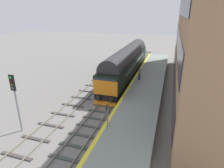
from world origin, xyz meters
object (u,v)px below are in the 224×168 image
signal_post_mid (15,96)px  waiting_passenger (139,73)px  diesel_locomotive (127,61)px  platform_number_sign (107,113)px

signal_post_mid → waiting_passenger: 15.06m
diesel_locomotive → platform_number_sign: (2.00, -15.09, -0.24)m
diesel_locomotive → platform_number_sign: bearing=-82.5°
platform_number_sign → waiting_passenger: (0.46, 11.68, -0.26)m
diesel_locomotive → signal_post_mid: bearing=-107.6°
platform_number_sign → diesel_locomotive: bearing=97.5°
platform_number_sign → signal_post_mid: bearing=-170.1°
signal_post_mid → waiting_passenger: (7.63, 12.93, -1.22)m
signal_post_mid → platform_number_sign: (7.17, 1.25, -0.96)m
diesel_locomotive → platform_number_sign: size_ratio=10.82×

